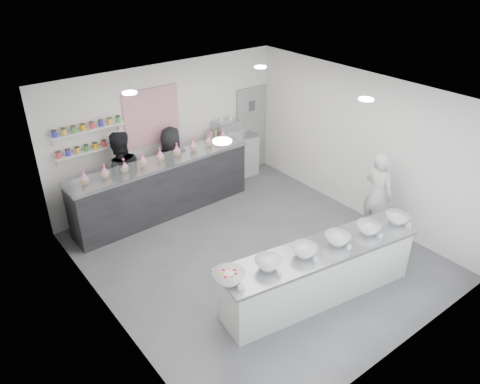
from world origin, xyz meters
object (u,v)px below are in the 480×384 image
at_px(woman_prep, 378,195).
at_px(staff_right, 173,167).
at_px(espresso_machine, 226,131).
at_px(prep_counter, 318,273).
at_px(staff_left, 121,178).
at_px(espresso_ledge, 232,159).
at_px(back_bar, 163,188).

xyz_separation_m(woman_prep, staff_right, (-2.47, 3.50, -0.01)).
bearing_deg(espresso_machine, prep_counter, -106.98).
relative_size(staff_left, staff_right, 1.11).
height_order(woman_prep, staff_left, staff_left).
bearing_deg(woman_prep, espresso_machine, 15.73).
bearing_deg(espresso_ledge, woman_prep, -78.33).
xyz_separation_m(espresso_machine, woman_prep, (0.90, -3.67, -0.38)).
height_order(woman_prep, staff_right, woman_prep).
relative_size(prep_counter, back_bar, 0.87).
height_order(prep_counter, woman_prep, woman_prep).
distance_m(espresso_ledge, espresso_machine, 0.77).
distance_m(back_bar, staff_left, 0.90).
xyz_separation_m(espresso_ledge, staff_left, (-2.89, -0.17, 0.46)).
bearing_deg(prep_counter, espresso_machine, 81.69).
bearing_deg(staff_right, woman_prep, 147.43).
distance_m(prep_counter, espresso_ledge, 4.51).
relative_size(espresso_machine, woman_prep, 0.34).
bearing_deg(espresso_ledge, staff_left, -176.61).
bearing_deg(espresso_machine, staff_right, -173.75).
distance_m(prep_counter, woman_prep, 2.33).
bearing_deg(espresso_machine, staff_left, -176.43).
relative_size(woman_prep, staff_left, 0.91).
height_order(espresso_ledge, staff_left, staff_left).
distance_m(woman_prep, staff_left, 5.06).
relative_size(back_bar, woman_prep, 2.22).
height_order(back_bar, espresso_machine, espresso_machine).
relative_size(prep_counter, woman_prep, 1.92).
bearing_deg(espresso_machine, woman_prep, -76.18).
bearing_deg(espresso_machine, espresso_ledge, 0.00).
bearing_deg(staff_left, back_bar, 174.56).
relative_size(back_bar, espresso_machine, 6.51).
bearing_deg(espresso_ledge, back_bar, -168.70).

